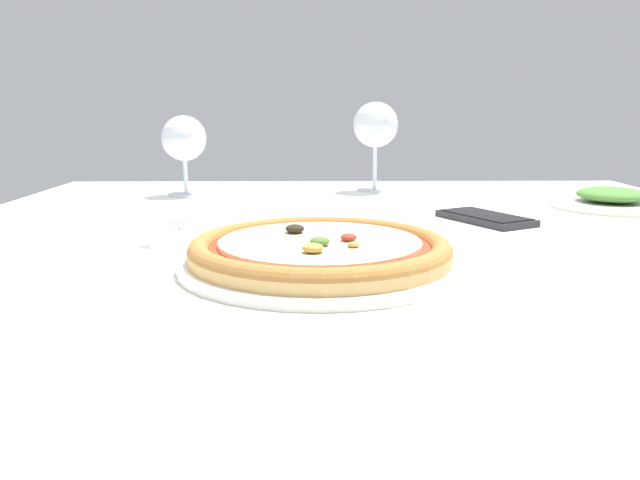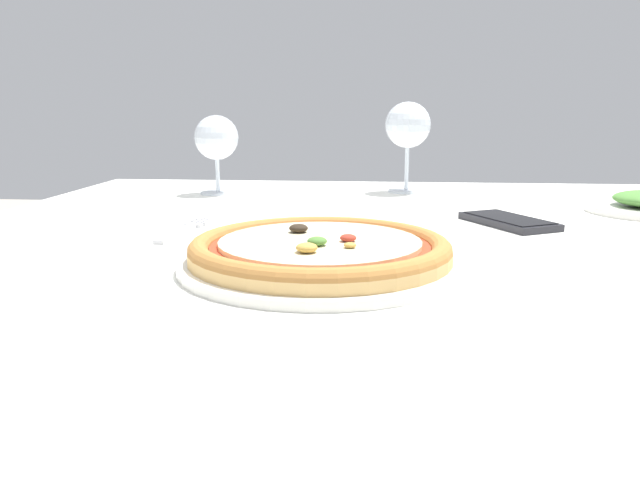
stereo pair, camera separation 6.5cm
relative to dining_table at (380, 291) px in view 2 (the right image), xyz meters
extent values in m
cube|color=brown|center=(0.00, 0.00, 0.05)|extent=(1.12, 1.09, 0.04)
cube|color=silver|center=(0.00, 0.00, 0.08)|extent=(1.22, 1.19, 0.01)
cylinder|color=brown|center=(-0.50, 0.48, -0.31)|extent=(0.06, 0.06, 0.69)
cylinder|color=brown|center=(0.50, 0.48, -0.31)|extent=(0.06, 0.06, 0.69)
cylinder|color=white|center=(-0.07, -0.18, 0.08)|extent=(0.30, 0.30, 0.01)
cylinder|color=#E0B26B|center=(-0.07, -0.18, 0.09)|extent=(0.27, 0.27, 0.01)
torus|color=#B27538|center=(-0.07, -0.18, 0.10)|extent=(0.27, 0.27, 0.02)
cylinder|color=#BC381E|center=(-0.07, -0.18, 0.10)|extent=(0.23, 0.23, 0.00)
cylinder|color=beige|center=(-0.07, -0.18, 0.11)|extent=(0.21, 0.21, 0.00)
ellipsoid|color=#2D2319|center=(-0.09, -0.14, 0.11)|extent=(0.02, 0.02, 0.01)
ellipsoid|color=#BC9342|center=(-0.03, -0.22, 0.11)|extent=(0.01, 0.01, 0.01)
ellipsoid|color=#BC9342|center=(-0.07, -0.24, 0.11)|extent=(0.02, 0.02, 0.01)
ellipsoid|color=#A83323|center=(-0.04, -0.19, 0.11)|extent=(0.02, 0.02, 0.01)
ellipsoid|color=#4C7A33|center=(-0.07, -0.21, 0.11)|extent=(0.02, 0.02, 0.01)
cube|color=silver|center=(-0.27, -0.03, 0.08)|extent=(0.02, 0.11, 0.00)
cube|color=silver|center=(-0.26, 0.03, 0.08)|extent=(0.03, 0.02, 0.00)
cube|color=silver|center=(-0.27, 0.06, 0.08)|extent=(0.01, 0.05, 0.00)
cube|color=silver|center=(-0.26, 0.06, 0.08)|extent=(0.01, 0.05, 0.00)
cube|color=silver|center=(-0.26, 0.06, 0.08)|extent=(0.01, 0.05, 0.00)
cube|color=silver|center=(-0.25, 0.06, 0.08)|extent=(0.01, 0.05, 0.00)
cylinder|color=silver|center=(0.05, 0.42, 0.08)|extent=(0.07, 0.07, 0.00)
cylinder|color=silver|center=(0.05, 0.42, 0.13)|extent=(0.01, 0.01, 0.09)
sphere|color=silver|center=(0.05, 0.42, 0.21)|extent=(0.09, 0.09, 0.09)
cylinder|color=silver|center=(-0.31, 0.37, 0.08)|extent=(0.07, 0.07, 0.00)
cylinder|color=silver|center=(-0.31, 0.37, 0.12)|extent=(0.01, 0.01, 0.07)
sphere|color=silver|center=(-0.31, 0.37, 0.19)|extent=(0.08, 0.08, 0.08)
cube|color=#232328|center=(0.18, 0.08, 0.08)|extent=(0.13, 0.16, 0.01)
cube|color=black|center=(0.18, 0.08, 0.09)|extent=(0.12, 0.14, 0.00)
camera|label=1|loc=(-0.08, -0.82, 0.25)|focal=35.00mm
camera|label=2|loc=(-0.01, -0.81, 0.25)|focal=35.00mm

